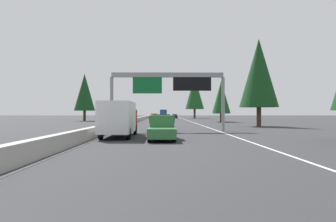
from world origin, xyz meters
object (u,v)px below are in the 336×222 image
sedan_near_right (175,116)px  conifer_right_far (221,97)px  box_truck_far_left (119,118)px  conifer_right_near (259,73)px  pickup_mid_center (162,128)px  sedan_near_center (163,122)px  conifer_right_mid (221,99)px  conifer_right_distant (195,92)px  sedan_mid_right (155,116)px  minivan_far_right (154,116)px  pickup_mid_left (162,123)px  sign_gantry_overhead (169,85)px  bus_far_center (163,113)px  conifer_left_mid (85,92)px

sedan_near_right → conifer_right_far: bearing=-169.3°
box_truck_far_left → conifer_right_near: bearing=-40.7°
pickup_mid_center → sedan_near_center: 24.67m
conifer_right_mid → conifer_right_distant: size_ratio=0.56×
conifer_right_near → conifer_right_far: size_ratio=1.48×
sedan_near_center → conifer_right_distant: (63.78, -10.71, 8.21)m
sedan_mid_right → minivan_far_right: bearing=-179.3°
pickup_mid_center → pickup_mid_left: (11.38, 0.10, 0.00)m
sign_gantry_overhead → pickup_mid_left: size_ratio=2.26×
minivan_far_right → sedan_near_right: bearing=-111.0°
pickup_mid_center → conifer_right_distant: size_ratio=0.38×
bus_far_center → conifer_right_distant: bearing=-145.5°
box_truck_far_left → pickup_mid_left: bearing=-22.1°
box_truck_far_left → minivan_far_right: (88.27, -0.23, -0.66)m
box_truck_far_left → conifer_right_mid: conifer_right_mid is taller
pickup_mid_center → sedan_near_center: size_ratio=1.27×
conifer_right_distant → sedan_mid_right: bearing=37.0°
sign_gantry_overhead → pickup_mid_center: bearing=176.4°
pickup_mid_center → minivan_far_right: pickup_mid_center is taller
sedan_near_right → sedan_mid_right: same height
box_truck_far_left → bus_far_center: 101.40m
sign_gantry_overhead → box_truck_far_left: bearing=153.2°
sign_gantry_overhead → minivan_far_right: 79.89m
conifer_right_far → conifer_right_near: bearing=-174.7°
sign_gantry_overhead → conifer_left_mid: (43.28, 19.60, 1.74)m
sedan_near_right → pickup_mid_left: size_ratio=0.79×
conifer_right_far → sedan_near_center: bearing=148.0°
minivan_far_right → sedan_near_right: size_ratio=1.14×
pickup_mid_center → conifer_right_far: conifer_right_far is taller
sign_gantry_overhead → pickup_mid_center: size_ratio=2.26×
minivan_far_right → conifer_right_near: bearing=-165.5°
box_truck_far_left → sedan_mid_right: bearing=-0.0°
box_truck_far_left → sedan_mid_right: 104.63m
sedan_near_center → sedan_mid_right: (82.64, 3.53, 0.00)m
bus_far_center → conifer_right_distant: (-15.58, -10.71, 7.17)m
conifer_right_far → minivan_far_right: bearing=18.4°
minivan_far_right → sedan_mid_right: bearing=0.7°
sedan_near_right → sedan_mid_right: bearing=21.2°
sign_gantry_overhead → conifer_right_mid: size_ratio=1.54×
conifer_right_near → conifer_right_mid: conifer_right_near is taller
bus_far_center → conifer_left_mid: conifer_left_mid is taller
minivan_far_right → bus_far_center: (13.07, -3.33, 0.77)m
bus_far_center → conifer_right_mid: 56.93m
sedan_near_right → conifer_right_distant: bearing=-87.8°
conifer_right_far → conifer_left_mid: (10.34, 31.05, 1.57)m
minivan_far_right → bus_far_center: 13.51m
sign_gantry_overhead → conifer_right_near: size_ratio=0.98×
sedan_near_right → bus_far_center: size_ratio=0.38×
minivan_far_right → bus_far_center: bus_far_center is taller
conifer_right_distant → conifer_left_mid: conifer_right_distant is taller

